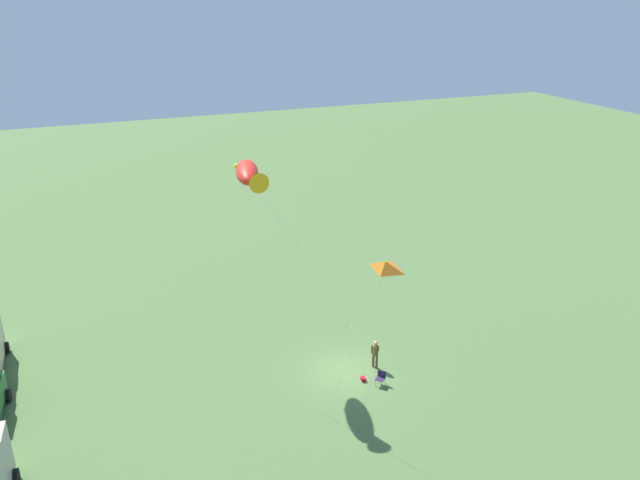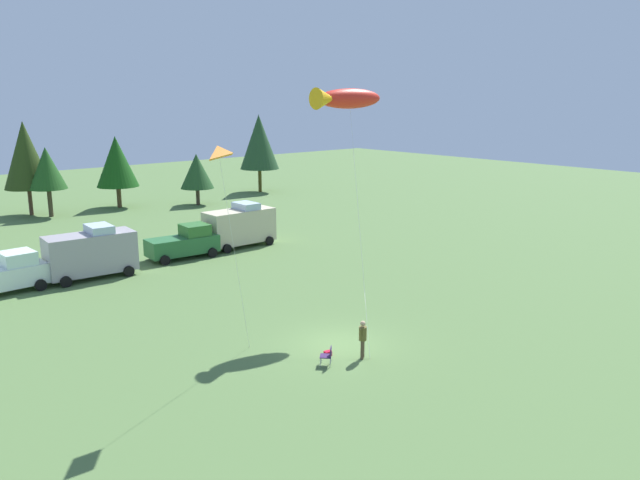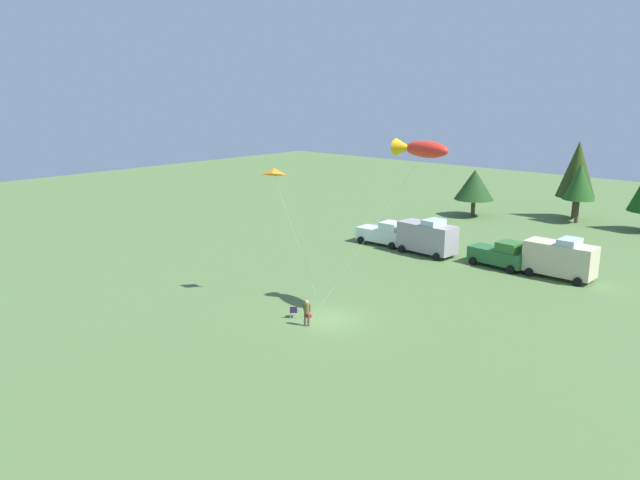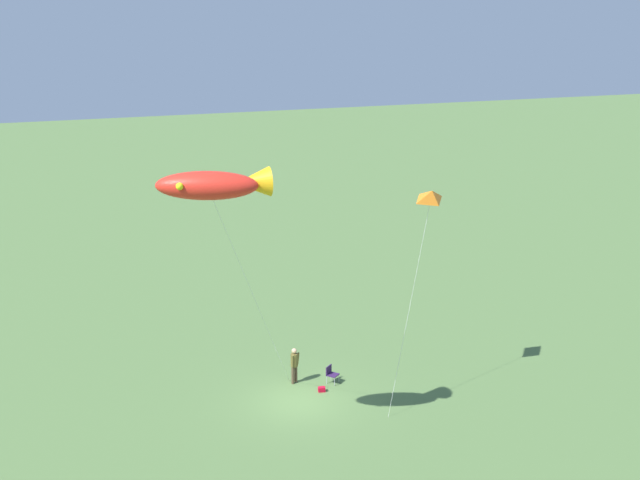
% 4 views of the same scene
% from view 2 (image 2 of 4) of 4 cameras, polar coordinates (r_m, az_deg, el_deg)
% --- Properties ---
extents(ground_plane, '(160.00, 160.00, 0.00)m').
position_cam_2_polar(ground_plane, '(29.46, 1.67, -9.52)').
color(ground_plane, '#506F3B').
extents(person_kite_flyer, '(0.53, 0.47, 1.74)m').
position_cam_2_polar(person_kite_flyer, '(27.67, 3.92, -8.80)').
color(person_kite_flyer, '#4F3D2B').
rests_on(person_kite_flyer, ground).
extents(folding_chair, '(0.68, 0.68, 0.82)m').
position_cam_2_polar(folding_chair, '(27.13, 0.71, -10.44)').
color(folding_chair, '#301A47').
rests_on(folding_chair, ground).
extents(backpack_on_grass, '(0.34, 0.25, 0.22)m').
position_cam_2_polar(backpack_on_grass, '(28.22, 0.72, -10.32)').
color(backpack_on_grass, red).
rests_on(backpack_on_grass, ground).
extents(truck_white_pickup, '(5.10, 2.62, 2.34)m').
position_cam_2_polar(truck_white_pickup, '(40.98, -26.91, -2.83)').
color(truck_white_pickup, silver).
rests_on(truck_white_pickup, ground).
extents(van_motorhome_grey, '(5.55, 2.93, 3.34)m').
position_cam_2_polar(van_motorhome_grey, '(42.04, -20.20, -1.07)').
color(van_motorhome_grey, '#9D979C').
rests_on(van_motorhome_grey, ground).
extents(truck_green_flatbed, '(5.15, 2.75, 2.34)m').
position_cam_2_polar(truck_green_flatbed, '(45.46, -12.27, -0.24)').
color(truck_green_flatbed, '#286432').
rests_on(truck_green_flatbed, ground).
extents(van_camper_beige, '(5.40, 2.61, 3.34)m').
position_cam_2_polar(van_camper_beige, '(48.11, -7.34, 1.34)').
color(van_camper_beige, beige).
rests_on(van_camper_beige, ground).
extents(treeline_distant, '(39.67, 11.04, 9.20)m').
position_cam_2_polar(treeline_distant, '(66.76, -17.70, 7.06)').
color(treeline_distant, '#423E22').
rests_on(treeline_distant, ground).
extents(kite_large_fish, '(6.43, 7.21, 11.71)m').
position_cam_2_polar(kite_large_fish, '(32.88, 2.17, 12.79)').
color(kite_large_fish, red).
rests_on(kite_large_fish, ground).
extents(kite_delta_orange, '(3.25, 2.52, 9.56)m').
position_cam_2_polar(kite_delta_orange, '(24.36, -9.35, 7.95)').
color(kite_delta_orange, orange).
rests_on(kite_delta_orange, ground).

